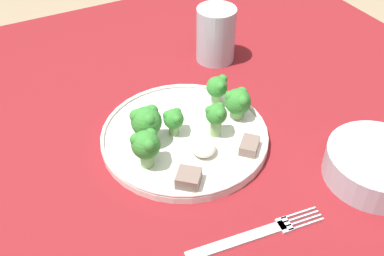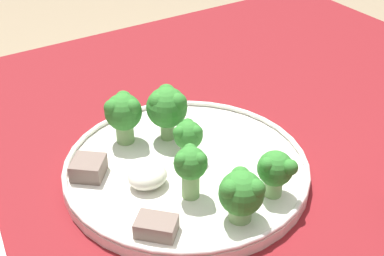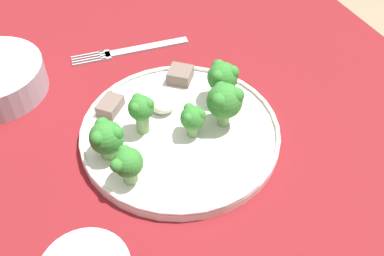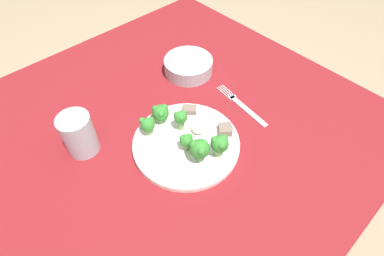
# 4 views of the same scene
# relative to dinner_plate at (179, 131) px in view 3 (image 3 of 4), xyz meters

# --- Properties ---
(table) EXTENTS (1.08, 1.00, 0.71)m
(table) POSITION_rel_dinner_plate_xyz_m (-0.00, 0.09, -0.11)
(table) COLOR maroon
(table) RESTS_ON ground_plane
(dinner_plate) EXTENTS (0.27, 0.27, 0.02)m
(dinner_plate) POSITION_rel_dinner_plate_xyz_m (0.00, 0.00, 0.00)
(dinner_plate) COLOR white
(dinner_plate) RESTS_ON table
(fork) EXTENTS (0.04, 0.20, 0.00)m
(fork) POSITION_rel_dinner_plate_xyz_m (0.21, -0.00, -0.01)
(fork) COLOR silver
(fork) RESTS_ON table
(broccoli_floret_near_rim_left) EXTENTS (0.03, 0.03, 0.05)m
(broccoli_floret_near_rim_left) POSITION_rel_dinner_plate_xyz_m (-0.01, -0.01, 0.03)
(broccoli_floret_near_rim_left) COLOR #7FA866
(broccoli_floret_near_rim_left) RESTS_ON dinner_plate
(broccoli_floret_center_left) EXTENTS (0.04, 0.04, 0.06)m
(broccoli_floret_center_left) POSITION_rel_dinner_plate_xyz_m (0.03, -0.08, 0.04)
(broccoli_floret_center_left) COLOR #7FA866
(broccoli_floret_center_left) RESTS_ON dinner_plate
(broccoli_floret_back_left) EXTENTS (0.04, 0.04, 0.05)m
(broccoli_floret_back_left) POSITION_rel_dinner_plate_xyz_m (-0.00, 0.10, 0.03)
(broccoli_floret_back_left) COLOR #7FA866
(broccoli_floret_back_left) RESTS_ON dinner_plate
(broccoli_floret_front_left) EXTENTS (0.05, 0.05, 0.07)m
(broccoli_floret_front_left) POSITION_rel_dinner_plate_xyz_m (-0.01, -0.06, 0.05)
(broccoli_floret_front_left) COLOR #7FA866
(broccoli_floret_front_left) RESTS_ON dinner_plate
(broccoli_floret_center_back) EXTENTS (0.03, 0.03, 0.06)m
(broccoli_floret_center_back) POSITION_rel_dinner_plate_xyz_m (0.02, 0.04, 0.04)
(broccoli_floret_center_back) COLOR #7FA866
(broccoli_floret_center_back) RESTS_ON dinner_plate
(broccoli_floret_mid_cluster) EXTENTS (0.04, 0.04, 0.05)m
(broccoli_floret_mid_cluster) POSITION_rel_dinner_plate_xyz_m (-0.05, 0.09, 0.04)
(broccoli_floret_mid_cluster) COLOR #7FA866
(broccoli_floret_mid_cluster) RESTS_ON dinner_plate
(meat_slice_front_slice) EXTENTS (0.05, 0.05, 0.02)m
(meat_slice_front_slice) POSITION_rel_dinner_plate_xyz_m (0.09, -0.04, 0.01)
(meat_slice_front_slice) COLOR #756056
(meat_slice_front_slice) RESTS_ON dinner_plate
(meat_slice_middle_slice) EXTENTS (0.05, 0.05, 0.02)m
(meat_slice_middle_slice) POSITION_rel_dinner_plate_xyz_m (0.07, 0.07, 0.01)
(meat_slice_middle_slice) COLOR #756056
(meat_slice_middle_slice) RESTS_ON dinner_plate
(sauce_dollop) EXTENTS (0.04, 0.04, 0.02)m
(sauce_dollop) POSITION_rel_dinner_plate_xyz_m (0.05, 0.01, 0.01)
(sauce_dollop) COLOR silver
(sauce_dollop) RESTS_ON dinner_plate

